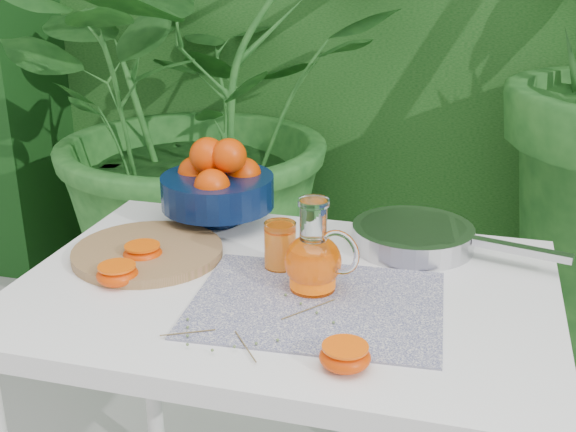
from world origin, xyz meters
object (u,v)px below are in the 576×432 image
(cutting_board, at_px, (148,252))
(juice_pitcher, at_px, (314,259))
(white_table, at_px, (285,322))
(saute_pan, at_px, (415,236))
(fruit_bowl, at_px, (218,184))

(cutting_board, bearing_deg, juice_pitcher, -9.34)
(white_table, distance_m, juice_pitcher, 0.16)
(white_table, bearing_deg, cutting_board, 171.07)
(cutting_board, bearing_deg, saute_pan, 20.43)
(white_table, relative_size, saute_pan, 2.15)
(fruit_bowl, xyz_separation_m, juice_pitcher, (0.29, -0.28, -0.03))
(white_table, distance_m, cutting_board, 0.32)
(juice_pitcher, bearing_deg, fruit_bowl, 135.92)
(white_table, relative_size, cutting_board, 3.28)
(juice_pitcher, distance_m, saute_pan, 0.30)
(cutting_board, distance_m, juice_pitcher, 0.37)
(saute_pan, bearing_deg, fruit_bowl, 176.51)
(juice_pitcher, bearing_deg, cutting_board, 170.66)
(fruit_bowl, bearing_deg, saute_pan, -3.49)
(white_table, bearing_deg, fruit_bowl, 130.82)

